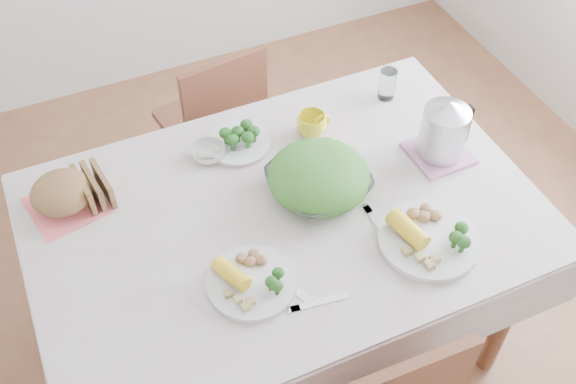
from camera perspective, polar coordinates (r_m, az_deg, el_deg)
name	(u,v)px	position (r m, az deg, el deg)	size (l,w,h in m)	color
floor	(285,341)	(2.64, -0.22, -12.47)	(3.60, 3.60, 0.00)	brown
dining_table	(285,285)	(2.32, -0.25, -7.89)	(1.40, 0.90, 0.75)	brown
tablecloth	(285,213)	(2.01, -0.29, -1.78)	(1.50, 1.00, 0.01)	beige
chair_far	(209,110)	(2.80, -6.69, 6.87)	(0.37, 0.37, 0.82)	brown
salad_bowl	(318,183)	(2.04, 2.59, 0.77)	(0.29, 0.29, 0.07)	white
dinner_plate_left	(252,283)	(1.84, -3.08, -7.68)	(0.25, 0.25, 0.02)	white
dinner_plate_right	(428,240)	(1.97, 11.81, -4.03)	(0.29, 0.29, 0.02)	white
broccoli_plate	(238,143)	(2.20, -4.22, 4.15)	(0.21, 0.21, 0.02)	beige
napkin	(66,205)	(2.13, -18.24, -1.08)	(0.21, 0.21, 0.00)	#FF696C
bread_loaf	(62,193)	(2.09, -18.60, -0.07)	(0.18, 0.17, 0.11)	brown
fruit_bowl	(208,153)	(2.17, -6.75, 3.33)	(0.11, 0.11, 0.04)	white
yellow_mug	(311,125)	(2.22, 1.99, 5.73)	(0.10, 0.10, 0.08)	yellow
glass_tumbler	(388,82)	(2.37, 8.43, 9.19)	(0.06, 0.06, 0.11)	white
pink_tray	(438,153)	(2.22, 12.62, 3.25)	(0.18, 0.18, 0.01)	#CA7B9F
electric_kettle	(445,127)	(2.15, 13.11, 5.40)	(0.15, 0.15, 0.21)	#B2B5BA
fork_left	(284,280)	(1.86, -0.37, -7.44)	(0.02, 0.20, 0.00)	silver
fork_right	(380,227)	(1.99, 7.81, -2.94)	(0.02, 0.18, 0.00)	silver
knife	(320,302)	(1.82, 2.69, -9.30)	(0.02, 0.16, 0.00)	silver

